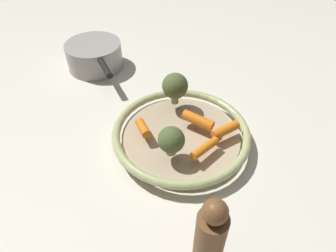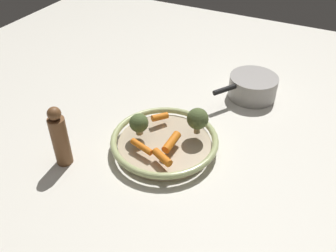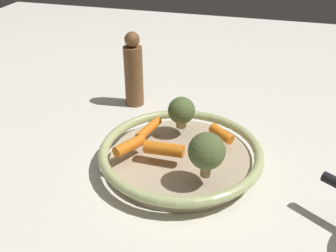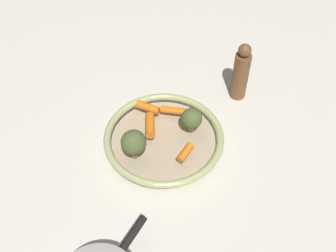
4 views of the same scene
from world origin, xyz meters
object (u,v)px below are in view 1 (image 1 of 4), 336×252
Objects in this scene: broccoli_floret_large at (175,86)px; saucepan at (95,56)px; broccoli_floret_edge at (171,140)px; baby_carrot_right at (225,130)px; serving_bowl at (181,135)px; baby_carrot_left at (198,120)px; baby_carrot_back at (205,148)px; baby_carrot_near_rim at (143,128)px; pepper_mill at (209,241)px.

saucepan is at bearing 167.59° from broccoli_floret_large.
baby_carrot_right is at bearing 57.30° from broccoli_floret_edge.
baby_carrot_right is at bearing -12.74° from saucepan.
saucepan reaches higher than serving_bowl.
baby_carrot_left reaches higher than baby_carrot_back.
baby_carrot_near_rim is 0.17m from baby_carrot_right.
broccoli_floret_edge is at bearing -61.79° from broccoli_floret_large.
baby_carrot_left reaches higher than baby_carrot_near_rim.
saucepan is (-0.38, 0.20, -0.04)m from broccoli_floret_edge.
baby_carrot_left is 0.28m from pepper_mill.
baby_carrot_near_rim is (-0.06, -0.05, 0.03)m from serving_bowl.
baby_carrot_right is 0.35× the size of pepper_mill.
baby_carrot_right is 0.80× the size of broccoli_floret_large.
saucepan reaches higher than baby_carrot_right.
pepper_mill is at bearing -44.08° from broccoli_floret_edge.
broccoli_floret_edge is at bearing -28.34° from saucepan.
broccoli_floret_large is at bearing 128.28° from pepper_mill.
baby_carrot_back is 0.89× the size of broccoli_floret_large.
broccoli_floret_edge is (0.02, -0.07, 0.05)m from serving_bowl.
serving_bowl is 0.08m from baby_carrot_back.
baby_carrot_left is 1.13× the size of baby_carrot_right.
baby_carrot_right is (0.01, 0.07, 0.00)m from baby_carrot_back.
pepper_mill reaches higher than serving_bowl.
serving_bowl is 0.39m from saucepan.
baby_carrot_right is 0.15m from broccoli_floret_large.
baby_carrot_near_rim is 0.13m from baby_carrot_back.
saucepan is (-0.43, 0.17, -0.01)m from baby_carrot_back.
broccoli_floret_large is at bearing 154.38° from baby_carrot_left.
pepper_mill reaches higher than baby_carrot_right.
saucepan is at bearing 146.60° from pepper_mill.
baby_carrot_left is 0.08m from baby_carrot_back.
baby_carrot_right is (0.06, 0.00, -0.00)m from baby_carrot_left.
baby_carrot_back is at bearing 35.33° from broccoli_floret_edge.
broccoli_floret_edge is (0.08, -0.02, 0.02)m from baby_carrot_near_rim.
saucepan is (-0.52, 0.35, -0.04)m from pepper_mill.
broccoli_floret_edge is (-0.07, -0.10, 0.02)m from baby_carrot_right.
baby_carrot_back is 0.39× the size of pepper_mill.
serving_bowl is 3.87× the size of broccoli_floret_large.
pepper_mill is (0.22, -0.28, -0.01)m from broccoli_floret_large.
broccoli_floret_large is (0.01, 0.12, 0.04)m from baby_carrot_near_rim.
broccoli_floret_edge reaches higher than baby_carrot_right.
broccoli_floret_large is (-0.13, 0.10, 0.04)m from baby_carrot_back.
baby_carrot_back is 0.20m from pepper_mill.
baby_carrot_back is at bearing -23.29° from serving_bowl.
broccoli_floret_large is at bearing 166.54° from baby_carrot_right.
pepper_mill is (0.15, -0.14, 0.01)m from broccoli_floret_edge.
pepper_mill reaches higher than baby_carrot_near_rim.
baby_carrot_near_rim is 0.80× the size of baby_carrot_right.
baby_carrot_near_rim is 0.23× the size of saucepan.
pepper_mill reaches higher than broccoli_floret_edge.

